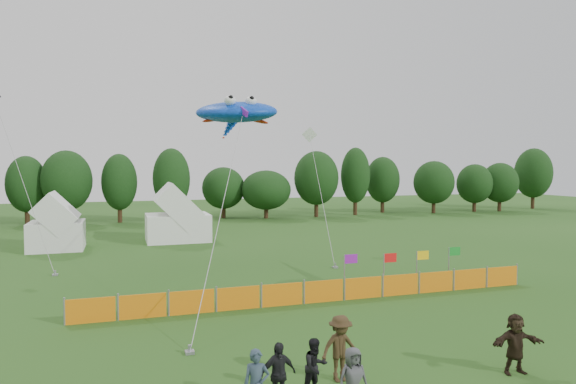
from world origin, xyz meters
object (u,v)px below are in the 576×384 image
object	(u,v)px
tent_right	(178,219)
spectator_b	(315,367)
stingray_kite	(236,113)
spectator_c	(340,348)
spectator_d	(278,374)
tent_left	(57,226)
spectator_f	(515,344)
barrier_fence	(324,291)
spectator_e	(353,380)

from	to	relation	value
tent_right	spectator_b	size ratio (longest dim) A/B	3.28
spectator_b	stingray_kite	world-z (taller)	stingray_kite
spectator_c	spectator_d	world-z (taller)	spectator_c
spectator_c	tent_left	bearing A→B (deg)	106.57
spectator_c	spectator_d	bearing A→B (deg)	-160.75
tent_left	spectator_d	world-z (taller)	tent_left
tent_left	tent_right	distance (m)	9.17
spectator_f	spectator_d	bearing A→B (deg)	-174.57
tent_right	barrier_fence	xyz separation A→B (m)	(4.28, -21.49, -1.34)
barrier_fence	spectator_d	xyz separation A→B (m)	(-4.98, -9.08, 0.34)
stingray_kite	spectator_c	bearing A→B (deg)	-93.39
tent_right	stingray_kite	world-z (taller)	stingray_kite
tent_left	spectator_e	size ratio (longest dim) A/B	2.34
barrier_fence	spectator_c	xyz separation A→B (m)	(-2.80, -8.14, 0.47)
tent_left	spectator_e	bearing A→B (deg)	-71.40
tent_right	spectator_b	distance (m)	30.30
spectator_b	stingray_kite	xyz separation A→B (m)	(2.16, 19.60, 8.82)
tent_right	stingray_kite	distance (m)	13.46
tent_right	stingray_kite	size ratio (longest dim) A/B	0.23
stingray_kite	tent_left	bearing A→B (deg)	142.06
tent_right	spectator_d	bearing A→B (deg)	-91.32
tent_right	spectator_f	bearing A→B (deg)	-77.71
spectator_b	spectator_c	bearing A→B (deg)	17.20
barrier_fence	tent_left	bearing A→B (deg)	123.81
spectator_e	spectator_f	world-z (taller)	spectator_f
tent_right	spectator_b	world-z (taller)	tent_right
spectator_c	stingray_kite	xyz separation A→B (m)	(1.12, 18.94, 8.64)
spectator_c	spectator_d	size ratio (longest dim) A/B	1.14
spectator_b	spectator_c	size ratio (longest dim) A/B	0.81
spectator_b	spectator_f	bearing A→B (deg)	-19.78
stingray_kite	barrier_fence	bearing A→B (deg)	-81.18
spectator_d	stingray_kite	distance (m)	21.97
tent_left	tent_right	world-z (taller)	tent_right
spectator_f	spectator_e	bearing A→B (deg)	-166.22
spectator_b	spectator_e	size ratio (longest dim) A/B	0.95
spectator_b	spectator_c	xyz separation A→B (m)	(1.03, 0.65, 0.18)
spectator_b	stingray_kite	distance (m)	21.60
tent_left	spectator_e	world-z (taller)	tent_left
spectator_c	spectator_b	bearing A→B (deg)	-151.66
barrier_fence	spectator_c	distance (m)	8.62
spectator_d	spectator_f	world-z (taller)	spectator_f
spectator_b	spectator_d	xyz separation A→B (m)	(-1.15, -0.28, 0.06)
spectator_f	spectator_b	bearing A→B (deg)	-177.47
spectator_b	barrier_fence	bearing A→B (deg)	51.30
tent_right	spectator_f	distance (m)	31.53
spectator_f	tent_left	bearing A→B (deg)	125.51
tent_right	spectator_c	size ratio (longest dim) A/B	2.67
spectator_c	stingray_kite	bearing A→B (deg)	82.61
barrier_fence	spectator_d	distance (m)	10.36
spectator_c	stingray_kite	world-z (taller)	stingray_kite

